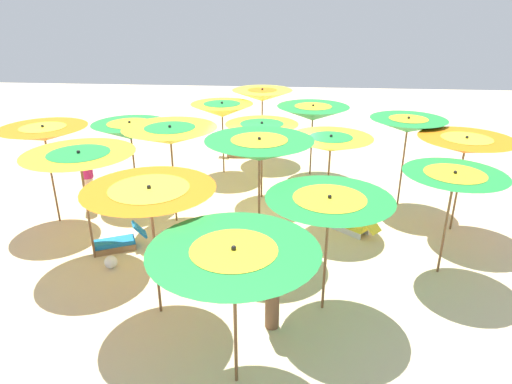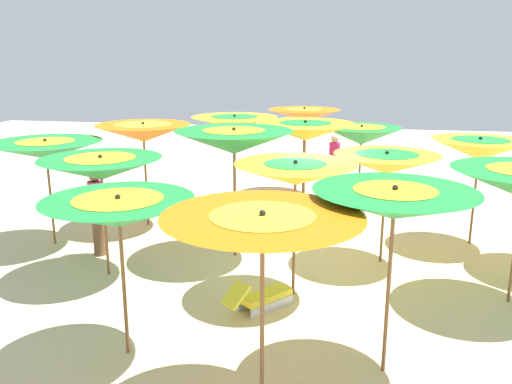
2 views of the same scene
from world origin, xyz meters
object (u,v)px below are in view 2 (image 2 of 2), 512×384
at_px(beach_umbrella_1, 394,204).
at_px(beach_umbrella_0, 262,231).
at_px(beach_umbrella_4, 119,212).
at_px(beach_umbrella_5, 295,174).
at_px(lounger_0, 247,203).
at_px(beachgoer_1, 97,211).
at_px(beach_umbrella_15, 304,115).
at_px(beach_umbrella_14, 235,123).
at_px(beachgoer_0, 334,165).
at_px(beach_umbrella_9, 234,142).
at_px(beach_ball, 217,205).
at_px(beach_umbrella_8, 101,168).
at_px(beach_umbrella_13, 143,133).
at_px(beach_umbrella_11, 361,135).
at_px(lounger_1, 261,297).
at_px(beach_umbrella_12, 46,150).
at_px(beach_umbrella_10, 305,131).
at_px(beach_umbrella_6, 386,164).
at_px(beach_umbrella_7, 479,149).

bearing_deg(beach_umbrella_1, beach_umbrella_0, -144.72).
xyz_separation_m(beach_umbrella_4, beach_umbrella_5, (2.01, 2.19, 0.09)).
bearing_deg(lounger_0, beachgoer_1, 120.96).
bearing_deg(beach_umbrella_1, beach_umbrella_5, 124.03).
bearing_deg(beach_umbrella_4, beach_umbrella_15, 80.04).
bearing_deg(beach_umbrella_1, beach_umbrella_14, 115.98).
bearing_deg(beach_umbrella_5, beachgoer_0, 85.91).
bearing_deg(beach_umbrella_9, lounger_0, 96.53).
bearing_deg(beach_umbrella_14, beach_ball, -125.62).
bearing_deg(beach_umbrella_8, beach_umbrella_5, -3.83).
bearing_deg(beach_umbrella_13, beach_umbrella_11, 23.01).
height_order(beach_umbrella_4, lounger_0, beach_umbrella_4).
xyz_separation_m(beach_umbrella_4, lounger_1, (1.56, 1.57, -1.78)).
bearing_deg(beach_umbrella_12, beach_umbrella_13, 46.40).
relative_size(beach_umbrella_10, beach_umbrella_13, 1.01).
distance_m(beach_umbrella_1, beach_umbrella_10, 5.98).
distance_m(beach_umbrella_5, beach_umbrella_10, 3.76).
bearing_deg(beach_umbrella_0, beach_umbrella_9, 105.90).
distance_m(beach_umbrella_10, beach_umbrella_11, 1.96).
bearing_deg(beach_umbrella_6, beach_umbrella_4, -132.02).
bearing_deg(beach_umbrella_5, beach_umbrella_1, -55.97).
bearing_deg(beach_ball, beach_umbrella_0, -72.22).
bearing_deg(beachgoer_1, beach_umbrella_14, 7.20).
bearing_deg(beach_umbrella_7, beach_umbrella_5, -138.01).
xyz_separation_m(beach_umbrella_14, lounger_1, (1.65, -5.69, -2.02)).
distance_m(beach_umbrella_7, lounger_0, 5.68).
height_order(beach_umbrella_0, beachgoer_0, beach_umbrella_0).
xyz_separation_m(beach_umbrella_7, beach_umbrella_12, (-8.71, -1.54, -0.01)).
bearing_deg(beach_ball, beach_umbrella_9, -69.41).
relative_size(beach_umbrella_14, beachgoer_1, 1.40).
height_order(beach_umbrella_7, beachgoer_0, beach_umbrella_7).
bearing_deg(beach_umbrella_7, beach_umbrella_1, -112.05).
xyz_separation_m(lounger_1, beach_ball, (-2.02, 5.18, -0.06)).
bearing_deg(beach_umbrella_14, beach_umbrella_9, -77.88).
bearing_deg(lounger_0, beach_umbrella_6, -158.42).
height_order(beach_umbrella_8, beach_umbrella_14, beach_umbrella_14).
bearing_deg(beach_umbrella_7, beach_umbrella_10, 169.84).
relative_size(beach_umbrella_7, lounger_0, 1.93).
xyz_separation_m(beach_umbrella_10, beach_umbrella_14, (-1.92, 1.32, -0.00)).
bearing_deg(beach_umbrella_12, beachgoer_0, 39.32).
height_order(lounger_1, beachgoer_0, beachgoer_0).
distance_m(beach_umbrella_0, beachgoer_0, 9.34).
bearing_deg(beach_umbrella_0, beachgoer_1, 133.95).
height_order(beach_umbrella_6, beach_umbrella_7, beach_umbrella_7).
bearing_deg(beach_ball, beachgoer_1, -114.25).
xyz_separation_m(lounger_0, beachgoer_0, (2.14, 1.57, 0.76)).
bearing_deg(beach_umbrella_4, beach_umbrella_0, -22.82).
bearing_deg(beach_ball, lounger_0, 8.36).
bearing_deg(beachgoer_0, beach_umbrella_12, 157.97).
relative_size(beach_umbrella_4, beachgoer_0, 1.22).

